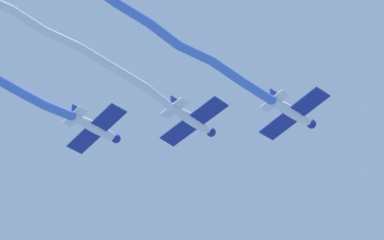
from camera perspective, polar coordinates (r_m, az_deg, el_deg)
airplane_lead at (r=72.21m, az=7.22°, el=0.51°), size 7.35×5.73×1.86m
smoke_trail_lead at (r=67.81m, az=-0.73°, el=5.44°), size 8.01×18.35×4.20m
airplane_left_wing at (r=72.72m, az=0.07°, el=-0.04°), size 7.22×5.74×1.86m
smoke_trail_left_wing at (r=66.81m, az=-10.24°, el=6.09°), size 12.28×23.97×1.25m
airplane_right_wing at (r=74.33m, az=-6.86°, el=-0.56°), size 7.34×5.72×1.86m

